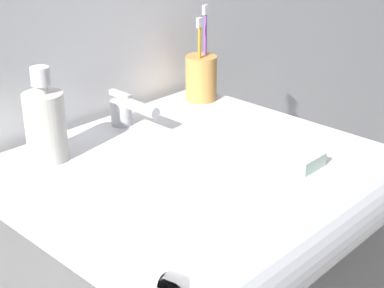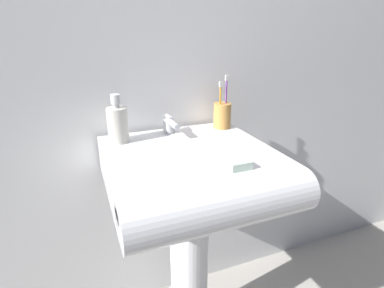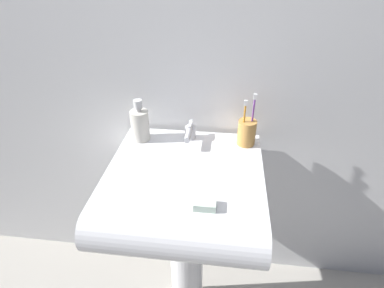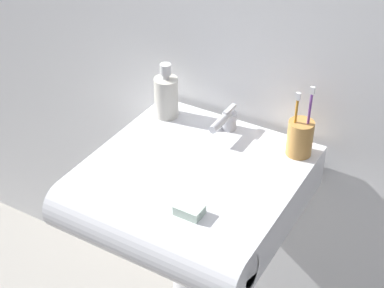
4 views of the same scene
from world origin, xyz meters
TOP-DOWN VIEW (x-y plane):
  - wall_back at (0.00, 0.29)m, footprint 5.00×0.05m
  - sink_pedestal at (0.00, 0.00)m, footprint 0.14×0.14m
  - sink_basin at (0.00, -0.05)m, footprint 0.53×0.55m
  - faucet at (-0.01, 0.18)m, footprint 0.04×0.13m
  - toothbrush_cup at (0.21, 0.18)m, footprint 0.07×0.07m
  - soap_bottle at (-0.20, 0.16)m, footprint 0.07×0.07m
  - bar_soap at (0.08, -0.18)m, footprint 0.06×0.05m

SIDE VIEW (x-z plane):
  - sink_pedestal at x=0.00m, z-range 0.00..0.71m
  - sink_basin at x=0.00m, z-range 0.71..0.83m
  - bar_soap at x=0.08m, z-range 0.83..0.86m
  - faucet at x=-0.01m, z-range 0.84..0.90m
  - toothbrush_cup at x=0.21m, z-range 0.78..0.99m
  - soap_bottle at x=-0.20m, z-range 0.82..0.98m
  - wall_back at x=0.00m, z-range 0.00..2.40m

